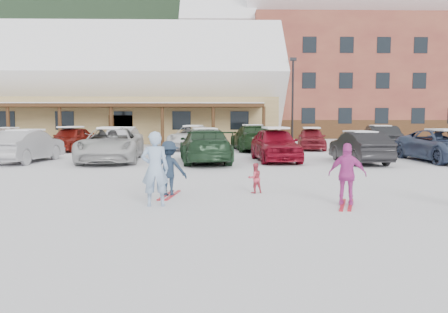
{
  "coord_description": "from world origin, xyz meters",
  "views": [
    {
      "loc": [
        0.03,
        -10.24,
        2.0
      ],
      "look_at": [
        0.3,
        1.0,
        1.0
      ],
      "focal_mm": 35.0,
      "sensor_mm": 36.0,
      "label": 1
    }
  ],
  "objects_px": {
    "lamp_post": "(293,96)",
    "child_navy": "(169,168)",
    "parked_car_7": "(7,139)",
    "adult_skier": "(155,169)",
    "child_magenta": "(347,174)",
    "parked_car_8": "(71,139)",
    "parked_car_13": "(380,138)",
    "parked_car_6": "(443,146)",
    "alpine_hotel": "(343,57)",
    "parked_car_4": "(275,144)",
    "toddler_red": "(255,178)",
    "parked_car_5": "(360,147)",
    "parked_car_11": "(252,138)",
    "parked_car_10": "(193,138)",
    "parked_car_2": "(111,145)",
    "parked_car_9": "(125,139)",
    "day_lodge": "(109,95)",
    "parked_car_12": "(311,139)",
    "parked_car_1": "(27,146)"
  },
  "relations": [
    {
      "from": "lamp_post",
      "to": "child_navy",
      "type": "height_order",
      "value": "lamp_post"
    },
    {
      "from": "child_navy",
      "to": "parked_car_7",
      "type": "height_order",
      "value": "child_navy"
    },
    {
      "from": "lamp_post",
      "to": "adult_skier",
      "type": "xyz_separation_m",
      "value": [
        -7.45,
        -24.09,
        -2.87
      ]
    },
    {
      "from": "adult_skier",
      "to": "child_magenta",
      "type": "xyz_separation_m",
      "value": [
        4.37,
        -0.05,
        -0.13
      ]
    },
    {
      "from": "parked_car_8",
      "to": "parked_car_13",
      "type": "bearing_deg",
      "value": 8.22
    },
    {
      "from": "parked_car_7",
      "to": "parked_car_6",
      "type": "bearing_deg",
      "value": 157.35
    },
    {
      "from": "alpine_hotel",
      "to": "parked_car_4",
      "type": "height_order",
      "value": "alpine_hotel"
    },
    {
      "from": "adult_skier",
      "to": "parked_car_7",
      "type": "distance_m",
      "value": 21.17
    },
    {
      "from": "parked_car_7",
      "to": "parked_car_13",
      "type": "distance_m",
      "value": 23.23
    },
    {
      "from": "lamp_post",
      "to": "child_magenta",
      "type": "bearing_deg",
      "value": -97.29
    },
    {
      "from": "toddler_red",
      "to": "parked_car_5",
      "type": "distance_m",
      "value": 9.36
    },
    {
      "from": "lamp_post",
      "to": "parked_car_4",
      "type": "xyz_separation_m",
      "value": [
        -3.29,
        -13.87,
        -2.94
      ]
    },
    {
      "from": "lamp_post",
      "to": "parked_car_5",
      "type": "height_order",
      "value": "lamp_post"
    },
    {
      "from": "parked_car_6",
      "to": "parked_car_11",
      "type": "xyz_separation_m",
      "value": [
        -8.09,
        7.08,
        0.05
      ]
    },
    {
      "from": "parked_car_4",
      "to": "parked_car_10",
      "type": "height_order",
      "value": "parked_car_4"
    },
    {
      "from": "toddler_red",
      "to": "parked_car_11",
      "type": "bearing_deg",
      "value": -114.59
    },
    {
      "from": "toddler_red",
      "to": "parked_car_6",
      "type": "distance_m",
      "value": 12.36
    },
    {
      "from": "parked_car_2",
      "to": "parked_car_11",
      "type": "distance_m",
      "value": 9.67
    },
    {
      "from": "parked_car_11",
      "to": "parked_car_2",
      "type": "bearing_deg",
      "value": 38.69
    },
    {
      "from": "parked_car_7",
      "to": "parked_car_9",
      "type": "relative_size",
      "value": 1.12
    },
    {
      "from": "day_lodge",
      "to": "parked_car_12",
      "type": "bearing_deg",
      "value": -35.68
    },
    {
      "from": "alpine_hotel",
      "to": "toddler_red",
      "type": "xyz_separation_m",
      "value": [
        -13.15,
        -36.76,
        -8.23
      ]
    },
    {
      "from": "alpine_hotel",
      "to": "child_magenta",
      "type": "xyz_separation_m",
      "value": [
        -11.2,
        -38.47,
        -7.92
      ]
    },
    {
      "from": "day_lodge",
      "to": "lamp_post",
      "type": "bearing_deg",
      "value": -15.8
    },
    {
      "from": "parked_car_10",
      "to": "parked_car_13",
      "type": "distance_m",
      "value": 11.63
    },
    {
      "from": "parked_car_2",
      "to": "parked_car_4",
      "type": "relative_size",
      "value": 1.23
    },
    {
      "from": "lamp_post",
      "to": "parked_car_10",
      "type": "bearing_deg",
      "value": -140.3
    },
    {
      "from": "alpine_hotel",
      "to": "parked_car_6",
      "type": "relative_size",
      "value": 5.96
    },
    {
      "from": "parked_car_2",
      "to": "parked_car_9",
      "type": "height_order",
      "value": "parked_car_2"
    },
    {
      "from": "day_lodge",
      "to": "parked_car_11",
      "type": "xyz_separation_m",
      "value": [
        11.39,
        -11.57,
        -3.16
      ]
    },
    {
      "from": "child_navy",
      "to": "parked_car_13",
      "type": "distance_m",
      "value": 19.34
    },
    {
      "from": "parked_car_8",
      "to": "parked_car_7",
      "type": "bearing_deg",
      "value": 176.23
    },
    {
      "from": "parked_car_4",
      "to": "parked_car_5",
      "type": "height_order",
      "value": "parked_car_4"
    },
    {
      "from": "day_lodge",
      "to": "child_magenta",
      "type": "height_order",
      "value": "day_lodge"
    },
    {
      "from": "parked_car_5",
      "to": "parked_car_13",
      "type": "bearing_deg",
      "value": -119.5
    },
    {
      "from": "toddler_red",
      "to": "parked_car_12",
      "type": "height_order",
      "value": "parked_car_12"
    },
    {
      "from": "adult_skier",
      "to": "alpine_hotel",
      "type": "bearing_deg",
      "value": -115.49
    },
    {
      "from": "adult_skier",
      "to": "parked_car_10",
      "type": "relative_size",
      "value": 0.31
    },
    {
      "from": "parked_car_4",
      "to": "parked_car_8",
      "type": "distance_m",
      "value": 13.25
    },
    {
      "from": "parked_car_8",
      "to": "parked_car_10",
      "type": "distance_m",
      "value": 7.43
    },
    {
      "from": "toddler_red",
      "to": "parked_car_9",
      "type": "bearing_deg",
      "value": -87.29
    },
    {
      "from": "alpine_hotel",
      "to": "parked_car_7",
      "type": "bearing_deg",
      "value": -142.69
    },
    {
      "from": "lamp_post",
      "to": "child_navy",
      "type": "xyz_separation_m",
      "value": [
        -7.27,
        -22.79,
        -3.01
      ]
    },
    {
      "from": "child_navy",
      "to": "parked_car_1",
      "type": "relative_size",
      "value": 0.32
    },
    {
      "from": "parked_car_7",
      "to": "adult_skier",
      "type": "bearing_deg",
      "value": 119.44
    },
    {
      "from": "parked_car_12",
      "to": "parked_car_9",
      "type": "bearing_deg",
      "value": -173.13
    },
    {
      "from": "parked_car_9",
      "to": "parked_car_12",
      "type": "bearing_deg",
      "value": -178.28
    },
    {
      "from": "lamp_post",
      "to": "parked_car_9",
      "type": "bearing_deg",
      "value": -151.87
    },
    {
      "from": "day_lodge",
      "to": "parked_car_4",
      "type": "relative_size",
      "value": 6.39
    },
    {
      "from": "parked_car_7",
      "to": "parked_car_12",
      "type": "relative_size",
      "value": 1.17
    }
  ]
}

